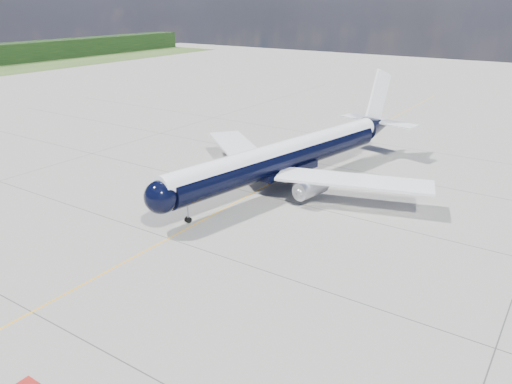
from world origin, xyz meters
TOP-DOWN VIEW (x-y plane):
  - ground at (0.00, 30.00)m, footprint 320.00×320.00m
  - taxiway_centerline at (0.00, 25.00)m, footprint 0.16×160.00m
  - main_airliner at (2.20, 29.87)m, footprint 35.86×44.18m

SIDE VIEW (x-z plane):
  - ground at x=0.00m, z-range 0.00..0.00m
  - taxiway_centerline at x=0.00m, z-range 0.00..0.01m
  - main_airliner at x=2.20m, z-range -2.44..10.41m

